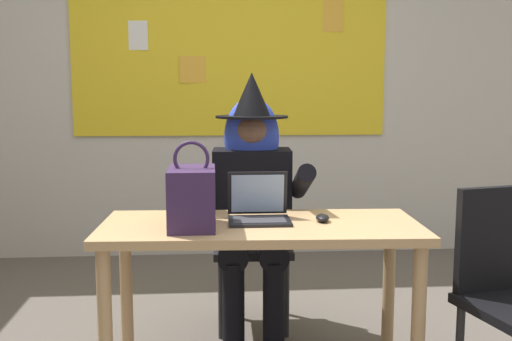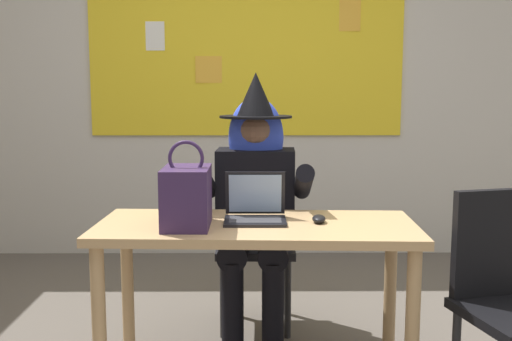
{
  "view_description": "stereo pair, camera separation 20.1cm",
  "coord_description": "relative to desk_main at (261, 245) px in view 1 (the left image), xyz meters",
  "views": [
    {
      "loc": [
        -0.16,
        -2.56,
        1.31
      ],
      "look_at": [
        0.06,
        0.34,
        0.91
      ],
      "focal_mm": 42.02,
      "sensor_mm": 36.0,
      "label": 1
    },
    {
      "loc": [
        0.04,
        -2.57,
        1.31
      ],
      "look_at": [
        0.06,
        0.34,
        0.91
      ],
      "focal_mm": 42.02,
      "sensor_mm": 36.0,
      "label": 2
    }
  ],
  "objects": [
    {
      "name": "chair_at_desk",
      "position": [
        0.0,
        0.66,
        -0.1
      ],
      "size": [
        0.43,
        0.43,
        0.92
      ],
      "rotation": [
        0.0,
        0.0,
        -1.59
      ],
      "color": "black",
      "rests_on": "ground"
    },
    {
      "name": "person_costumed",
      "position": [
        -0.0,
        0.54,
        0.18
      ],
      "size": [
        0.61,
        0.67,
        1.4
      ],
      "rotation": [
        0.0,
        0.0,
        -1.62
      ],
      "color": "black",
      "rests_on": "ground"
    },
    {
      "name": "handbag",
      "position": [
        -0.3,
        -0.06,
        0.23
      ],
      "size": [
        0.2,
        0.3,
        0.38
      ],
      "rotation": [
        0.0,
        0.0,
        0.21
      ],
      "color": "#38234C",
      "rests_on": "desk_main"
    },
    {
      "name": "chair_extra_corner",
      "position": [
        1.02,
        -0.3,
        -0.11
      ],
      "size": [
        0.51,
        0.51,
        0.9
      ],
      "rotation": [
        0.0,
        0.0,
        4.95
      ],
      "color": "black",
      "rests_on": "ground"
    },
    {
      "name": "wall_back_bulletin",
      "position": [
        -0.06,
        2.09,
        0.73
      ],
      "size": [
        5.23,
        2.28,
        2.65
      ],
      "color": "beige",
      "rests_on": "ground"
    },
    {
      "name": "laptop",
      "position": [
        -0.0,
        0.06,
        0.15
      ],
      "size": [
        0.28,
        0.24,
        0.22
      ],
      "rotation": [
        0.0,
        0.0,
        -0.01
      ],
      "color": "black",
      "rests_on": "desk_main"
    },
    {
      "name": "computer_mouse",
      "position": [
        0.28,
        0.01,
        0.12
      ],
      "size": [
        0.07,
        0.11,
        0.03
      ],
      "primitive_type": "ellipsoid",
      "rotation": [
        0.0,
        0.0,
        -0.11
      ],
      "color": "black",
      "rests_on": "desk_main"
    },
    {
      "name": "desk_main",
      "position": [
        0.0,
        0.0,
        0.0
      ],
      "size": [
        1.45,
        0.66,
        0.71
      ],
      "rotation": [
        0.0,
        0.0,
        -0.04
      ],
      "color": "tan",
      "rests_on": "ground"
    }
  ]
}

